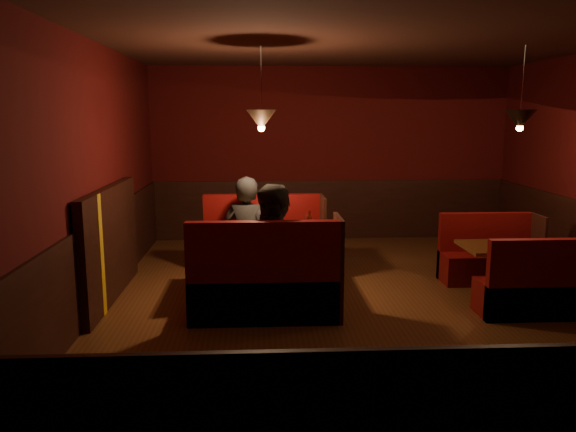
{
  "coord_description": "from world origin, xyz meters",
  "views": [
    {
      "loc": [
        -1.22,
        -5.97,
        2.1
      ],
      "look_at": [
        -0.88,
        0.4,
        0.95
      ],
      "focal_mm": 35.0,
      "sensor_mm": 36.0,
      "label": 1
    }
  ],
  "objects": [
    {
      "name": "main_bench_near",
      "position": [
        -1.15,
        -0.41,
        0.34
      ],
      "size": [
        1.57,
        0.56,
        1.07
      ],
      "color": "#500B09",
      "rests_on": "ground"
    },
    {
      "name": "second_bench_near",
      "position": [
        1.72,
        -0.47,
        0.28
      ],
      "size": [
        1.21,
        0.45,
        0.87
      ],
      "color": "#500B09",
      "rests_on": "ground"
    },
    {
      "name": "diner_b",
      "position": [
        -1.02,
        -0.21,
        0.87
      ],
      "size": [
        0.95,
        0.8,
        1.74
      ],
      "primitive_type": "imported",
      "rotation": [
        0.0,
        0.0,
        -0.18
      ],
      "color": "black",
      "rests_on": "ground"
    },
    {
      "name": "second_table",
      "position": [
        1.69,
        0.19,
        0.46
      ],
      "size": [
        1.1,
        0.7,
        0.62
      ],
      "color": "#573115",
      "rests_on": "ground"
    },
    {
      "name": "room",
      "position": [
        -0.28,
        0.04,
        1.05
      ],
      "size": [
        6.02,
        7.02,
        2.92
      ],
      "color": "brown",
      "rests_on": "ground"
    },
    {
      "name": "main_table",
      "position": [
        -1.16,
        0.41,
        0.59
      ],
      "size": [
        1.43,
        0.87,
        1.0
      ],
      "color": "#573115",
      "rests_on": "ground"
    },
    {
      "name": "diner_a",
      "position": [
        -1.37,
        0.95,
        0.85
      ],
      "size": [
        0.71,
        0.57,
        1.71
      ],
      "primitive_type": "imported",
      "rotation": [
        0.0,
        0.0,
        2.85
      ],
      "color": "black",
      "rests_on": "ground"
    },
    {
      "name": "second_bench_far",
      "position": [
        1.72,
        0.84,
        0.28
      ],
      "size": [
        1.21,
        0.45,
        0.87
      ],
      "color": "#500B09",
      "rests_on": "ground"
    },
    {
      "name": "main_bench_far",
      "position": [
        -1.15,
        1.22,
        0.34
      ],
      "size": [
        1.57,
        0.56,
        1.07
      ],
      "color": "#500B09",
      "rests_on": "ground"
    }
  ]
}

